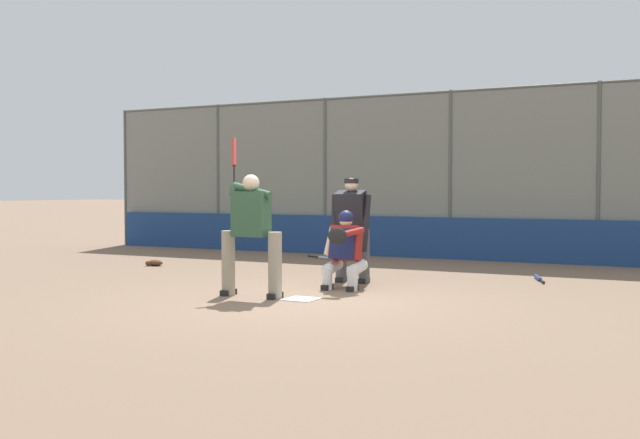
# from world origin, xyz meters

# --- Properties ---
(ground_plane) EXTENTS (160.00, 160.00, 0.00)m
(ground_plane) POSITION_xyz_m (0.00, 0.00, 0.00)
(ground_plane) COLOR #7A604C
(home_plate_marker) EXTENTS (0.43, 0.43, 0.01)m
(home_plate_marker) POSITION_xyz_m (0.00, 0.00, 0.01)
(home_plate_marker) COLOR white
(home_plate_marker) RESTS_ON ground_plane
(backstop_fence) EXTENTS (18.21, 0.08, 3.63)m
(backstop_fence) POSITION_xyz_m (0.00, -6.78, 1.91)
(backstop_fence) COLOR #515651
(backstop_fence) RESTS_ON ground_plane
(padding_wall) EXTENTS (17.76, 0.18, 0.89)m
(padding_wall) POSITION_xyz_m (0.00, -6.68, 0.45)
(padding_wall) COLOR navy
(padding_wall) RESTS_ON ground_plane
(bleachers_beyond) EXTENTS (12.69, 3.05, 1.80)m
(bleachers_beyond) POSITION_xyz_m (1.00, -9.64, 0.59)
(bleachers_beyond) COLOR slate
(bleachers_beyond) RESTS_ON ground_plane
(batter_at_plate) EXTENTS (1.07, 0.60, 2.25)m
(batter_at_plate) POSITION_xyz_m (0.75, 0.09, 0.93)
(batter_at_plate) COLOR gray
(batter_at_plate) RESTS_ON ground_plane
(catcher_behind_plate) EXTENTS (0.63, 0.73, 1.18)m
(catcher_behind_plate) POSITION_xyz_m (-0.07, -1.23, 0.61)
(catcher_behind_plate) COLOR silver
(catcher_behind_plate) RESTS_ON ground_plane
(umpire_home) EXTENTS (0.68, 0.44, 1.68)m
(umpire_home) POSITION_xyz_m (0.15, -1.98, 0.90)
(umpire_home) COLOR #4C4C51
(umpire_home) RESTS_ON ground_plane
(spare_bat_near_backstop) EXTENTS (0.34, 0.88, 0.07)m
(spare_bat_near_backstop) POSITION_xyz_m (-2.46, -3.69, 0.03)
(spare_bat_near_backstop) COLOR black
(spare_bat_near_backstop) RESTS_ON ground_plane
(spare_bat_by_padding) EXTENTS (0.85, 0.40, 0.07)m
(spare_bat_by_padding) POSITION_xyz_m (2.34, -5.41, 0.03)
(spare_bat_by_padding) COLOR black
(spare_bat_by_padding) RESTS_ON ground_plane
(fielding_glove_on_dirt) EXTENTS (0.33, 0.25, 0.12)m
(fielding_glove_on_dirt) POSITION_xyz_m (4.71, -2.66, 0.06)
(fielding_glove_on_dirt) COLOR #56331E
(fielding_glove_on_dirt) RESTS_ON ground_plane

